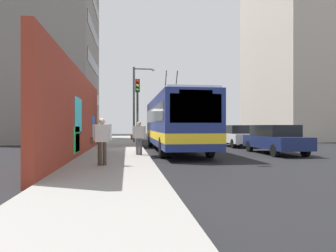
{
  "coord_description": "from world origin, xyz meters",
  "views": [
    {
      "loc": [
        -18.63,
        1.0,
        1.54
      ],
      "look_at": [
        1.36,
        -1.65,
        1.52
      ],
      "focal_mm": 32.85,
      "sensor_mm": 36.0,
      "label": 1
    }
  ],
  "objects_px": {
    "parked_car_white": "(238,135)",
    "pedestrian_at_curb": "(139,136)",
    "traffic_light": "(137,101)",
    "parked_car_silver": "(216,133)",
    "parked_car_navy": "(275,139)",
    "pedestrian_near_wall": "(102,138)",
    "street_lamp": "(136,99)",
    "city_bus": "(175,121)",
    "parked_car_red": "(199,132)"
  },
  "relations": [
    {
      "from": "parked_car_navy",
      "to": "pedestrian_at_curb",
      "type": "xyz_separation_m",
      "value": [
        -1.15,
        7.46,
        0.24
      ]
    },
    {
      "from": "city_bus",
      "to": "parked_car_white",
      "type": "bearing_deg",
      "value": -56.35
    },
    {
      "from": "city_bus",
      "to": "traffic_light",
      "type": "distance_m",
      "value": 3.14
    },
    {
      "from": "parked_car_red",
      "to": "traffic_light",
      "type": "height_order",
      "value": "traffic_light"
    },
    {
      "from": "parked_car_silver",
      "to": "pedestrian_near_wall",
      "type": "height_order",
      "value": "pedestrian_near_wall"
    },
    {
      "from": "parked_car_white",
      "to": "pedestrian_near_wall",
      "type": "distance_m",
      "value": 13.84
    },
    {
      "from": "pedestrian_at_curb",
      "to": "traffic_light",
      "type": "relative_size",
      "value": 0.36
    },
    {
      "from": "parked_car_white",
      "to": "parked_car_silver",
      "type": "height_order",
      "value": "same"
    },
    {
      "from": "city_bus",
      "to": "pedestrian_at_curb",
      "type": "distance_m",
      "value": 4.16
    },
    {
      "from": "parked_car_red",
      "to": "street_lamp",
      "type": "bearing_deg",
      "value": 135.72
    },
    {
      "from": "city_bus",
      "to": "parked_car_white",
      "type": "xyz_separation_m",
      "value": [
        3.46,
        -5.2,
        -0.98
      ]
    },
    {
      "from": "parked_car_navy",
      "to": "parked_car_white",
      "type": "distance_m",
      "value": 5.72
    },
    {
      "from": "city_bus",
      "to": "pedestrian_near_wall",
      "type": "bearing_deg",
      "value": 152.67
    },
    {
      "from": "parked_car_white",
      "to": "street_lamp",
      "type": "bearing_deg",
      "value": 57.88
    },
    {
      "from": "parked_car_navy",
      "to": "parked_car_silver",
      "type": "height_order",
      "value": "same"
    },
    {
      "from": "parked_car_navy",
      "to": "pedestrian_near_wall",
      "type": "distance_m",
      "value": 10.15
    },
    {
      "from": "parked_car_navy",
      "to": "parked_car_silver",
      "type": "relative_size",
      "value": 1.18
    },
    {
      "from": "parked_car_navy",
      "to": "pedestrian_at_curb",
      "type": "height_order",
      "value": "pedestrian_at_curb"
    },
    {
      "from": "parked_car_silver",
      "to": "parked_car_white",
      "type": "bearing_deg",
      "value": -180.0
    },
    {
      "from": "city_bus",
      "to": "parked_car_navy",
      "type": "height_order",
      "value": "city_bus"
    },
    {
      "from": "parked_car_silver",
      "to": "traffic_light",
      "type": "distance_m",
      "value": 10.49
    },
    {
      "from": "city_bus",
      "to": "traffic_light",
      "type": "xyz_separation_m",
      "value": [
        1.87,
        2.15,
        1.31
      ]
    },
    {
      "from": "parked_car_navy",
      "to": "parked_car_white",
      "type": "height_order",
      "value": "same"
    },
    {
      "from": "traffic_light",
      "to": "parked_car_white",
      "type": "bearing_deg",
      "value": -77.79
    },
    {
      "from": "pedestrian_near_wall",
      "to": "parked_car_navy",
      "type": "bearing_deg",
      "value": -61.22
    },
    {
      "from": "street_lamp",
      "to": "city_bus",
      "type": "bearing_deg",
      "value": -165.74
    },
    {
      "from": "pedestrian_near_wall",
      "to": "traffic_light",
      "type": "xyz_separation_m",
      "value": [
        9.01,
        -1.54,
        2.0
      ]
    },
    {
      "from": "parked_car_silver",
      "to": "street_lamp",
      "type": "distance_m",
      "value": 7.89
    },
    {
      "from": "parked_car_white",
      "to": "parked_car_red",
      "type": "height_order",
      "value": "same"
    },
    {
      "from": "parked_car_navy",
      "to": "parked_car_silver",
      "type": "xyz_separation_m",
      "value": [
        11.26,
        0.0,
        -0.0
      ]
    },
    {
      "from": "city_bus",
      "to": "parked_car_red",
      "type": "distance_m",
      "value": 16.3
    },
    {
      "from": "parked_car_white",
      "to": "parked_car_red",
      "type": "distance_m",
      "value": 11.96
    },
    {
      "from": "traffic_light",
      "to": "parked_car_navy",
      "type": "bearing_deg",
      "value": -119.33
    },
    {
      "from": "parked_car_navy",
      "to": "pedestrian_near_wall",
      "type": "bearing_deg",
      "value": 118.78
    },
    {
      "from": "parked_car_silver",
      "to": "pedestrian_near_wall",
      "type": "relative_size",
      "value": 2.46
    },
    {
      "from": "city_bus",
      "to": "pedestrian_near_wall",
      "type": "distance_m",
      "value": 8.07
    },
    {
      "from": "parked_car_silver",
      "to": "parked_car_red",
      "type": "distance_m",
      "value": 6.43
    },
    {
      "from": "parked_car_white",
      "to": "pedestrian_at_curb",
      "type": "distance_m",
      "value": 10.14
    },
    {
      "from": "traffic_light",
      "to": "street_lamp",
      "type": "height_order",
      "value": "street_lamp"
    },
    {
      "from": "parked_car_silver",
      "to": "parked_car_red",
      "type": "relative_size",
      "value": 0.93
    },
    {
      "from": "parked_car_navy",
      "to": "parked_car_red",
      "type": "distance_m",
      "value": 17.68
    },
    {
      "from": "parked_car_navy",
      "to": "traffic_light",
      "type": "bearing_deg",
      "value": 60.67
    },
    {
      "from": "parked_car_silver",
      "to": "parked_car_red",
      "type": "xyz_separation_m",
      "value": [
        6.43,
        -0.0,
        0.0
      ]
    },
    {
      "from": "traffic_light",
      "to": "parked_car_silver",
      "type": "bearing_deg",
      "value": -45.89
    },
    {
      "from": "traffic_light",
      "to": "pedestrian_near_wall",
      "type": "bearing_deg",
      "value": 170.29
    },
    {
      "from": "parked_car_silver",
      "to": "pedestrian_at_curb",
      "type": "xyz_separation_m",
      "value": [
        -12.4,
        7.46,
        0.24
      ]
    },
    {
      "from": "parked_car_red",
      "to": "city_bus",
      "type": "bearing_deg",
      "value": 161.37
    },
    {
      "from": "parked_car_navy",
      "to": "street_lamp",
      "type": "height_order",
      "value": "street_lamp"
    },
    {
      "from": "city_bus",
      "to": "street_lamp",
      "type": "xyz_separation_m",
      "value": [
        8.0,
        2.03,
        2.02
      ]
    },
    {
      "from": "parked_car_navy",
      "to": "parked_car_white",
      "type": "relative_size",
      "value": 1.16
    }
  ]
}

